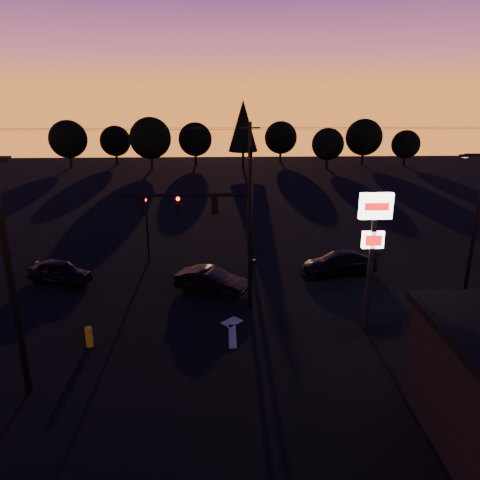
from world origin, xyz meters
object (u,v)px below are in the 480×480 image
object	(u,v)px
secondary_signal	(147,220)
car_left	(59,272)
parking_lot_light	(8,266)
car_right	(339,263)
car_mid	(212,281)
traffic_signal_mast	(219,219)
streetlight	(475,219)
bollard	(89,337)
pylon_sign	(373,233)

from	to	relation	value
secondary_signal	car_left	size ratio (longest dim) A/B	1.09
parking_lot_light	car_right	world-z (taller)	parking_lot_light
car_left	car_mid	size ratio (longest dim) A/B	0.94
secondary_signal	traffic_signal_mast	bearing A→B (deg)	-56.81
streetlight	bollard	distance (m)	20.98
pylon_sign	car_right	bearing A→B (deg)	87.00
streetlight	car_left	distance (m)	24.14
streetlight	car_mid	size ratio (longest dim) A/B	1.90
secondary_signal	bollard	size ratio (longest dim) A/B	4.56
car_right	streetlight	bearing A→B (deg)	53.42
car_right	pylon_sign	bearing A→B (deg)	-14.26
pylon_sign	bollard	size ratio (longest dim) A/B	7.12
traffic_signal_mast	pylon_sign	world-z (taller)	traffic_signal_mast
pylon_sign	car_mid	size ratio (longest dim) A/B	1.61
parking_lot_light	streetlight	bearing A→B (deg)	21.65
car_mid	car_left	bearing A→B (deg)	102.97
car_right	car_left	bearing A→B (deg)	-98.72
streetlight	bollard	xyz separation A→B (m)	(-19.95, -5.16, -3.94)
pylon_sign	traffic_signal_mast	bearing A→B (deg)	160.64
car_left	secondary_signal	bearing A→B (deg)	-31.40
secondary_signal	bollard	xyz separation A→B (m)	(-1.04, -11.14, -2.38)
secondary_signal	car_left	distance (m)	6.44
pylon_sign	car_left	xyz separation A→B (m)	(-16.83, 6.33, -4.24)
traffic_signal_mast	car_left	world-z (taller)	traffic_signal_mast
traffic_signal_mast	car_mid	size ratio (longest dim) A/B	2.04
parking_lot_light	car_right	xyz separation A→B (m)	(14.87, 11.59, -4.57)
traffic_signal_mast	car_right	xyz separation A→B (m)	(7.47, 4.60, -4.24)
car_mid	traffic_signal_mast	bearing A→B (deg)	-142.91
pylon_sign	streetlight	world-z (taller)	streetlight
bollard	car_mid	xyz separation A→B (m)	(5.46, 5.72, 0.22)
traffic_signal_mast	secondary_signal	distance (m)	9.19
car_mid	car_right	xyz separation A→B (m)	(7.96, 2.53, 0.00)
traffic_signal_mast	parking_lot_light	xyz separation A→B (m)	(-7.40, -6.99, 0.33)
parking_lot_light	car_mid	xyz separation A→B (m)	(6.91, 9.06, -4.58)
traffic_signal_mast	bollard	distance (m)	8.28
car_right	secondary_signal	bearing A→B (deg)	-114.42
parking_lot_light	car_left	distance (m)	11.99
traffic_signal_mast	car_left	size ratio (longest dim) A/B	2.16
bollard	car_mid	bearing A→B (deg)	46.35
traffic_signal_mast	secondary_signal	bearing A→B (deg)	123.19
pylon_sign	bollard	world-z (taller)	pylon_sign
pylon_sign	parking_lot_light	bearing A→B (deg)	-162.77
car_left	car_right	distance (m)	17.21
parking_lot_light	bollard	size ratio (longest dim) A/B	9.57
streetlight	car_left	bearing A→B (deg)	174.39
streetlight	car_mid	world-z (taller)	streetlight
parking_lot_light	pylon_sign	xyz separation A→B (m)	(14.50, 4.50, -0.36)
traffic_signal_mast	parking_lot_light	bearing A→B (deg)	-136.63
car_left	car_right	bearing A→B (deg)	-66.00
car_right	parking_lot_light	bearing A→B (deg)	-63.32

